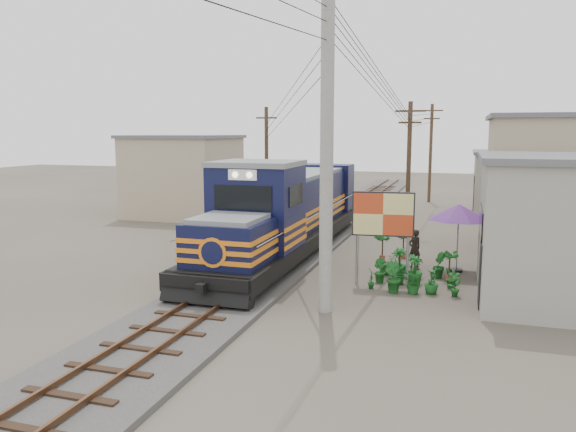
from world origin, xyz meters
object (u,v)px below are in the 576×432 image
(locomotive, at_px, (288,214))
(market_umbrella, at_px, (459,212))
(vendor, at_px, (415,248))
(billboard, at_px, (383,217))

(locomotive, distance_m, market_umbrella, 7.32)
(locomotive, height_order, vendor, locomotive)
(billboard, height_order, vendor, billboard)
(billboard, height_order, market_umbrella, billboard)
(market_umbrella, bearing_deg, locomotive, 171.99)
(billboard, bearing_deg, locomotive, 135.49)
(market_umbrella, xyz_separation_m, vendor, (-1.64, 0.20, -1.57))
(billboard, relative_size, vendor, 2.15)
(vendor, bearing_deg, locomotive, -49.65)
(market_umbrella, relative_size, vendor, 2.03)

